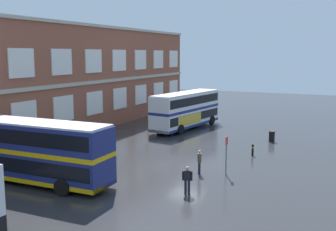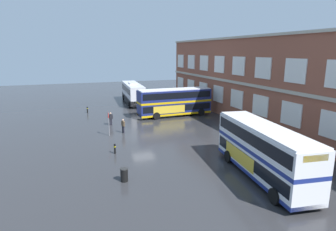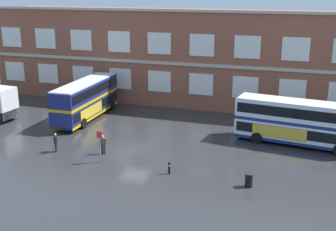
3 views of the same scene
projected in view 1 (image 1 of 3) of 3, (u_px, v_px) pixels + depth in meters
The scene contains 9 objects.
ground_plane at pixel (163, 160), 31.87m from camera, with size 120.00×120.00×0.00m, color #2B2B2D.
brick_terminal_building at pixel (31, 82), 40.09m from camera, with size 55.41×8.19×11.45m.
double_decker_near at pixel (33, 150), 26.10m from camera, with size 3.07×11.06×4.07m.
double_decker_middle at pixel (186, 110), 45.23m from camera, with size 11.25×4.03×4.07m.
waiting_passenger at pixel (187, 179), 24.15m from camera, with size 0.35×0.63×1.70m.
second_passenger at pixel (199, 161), 28.19m from camera, with size 0.61×0.39×1.70m.
bus_stand_flag at pixel (226, 152), 27.87m from camera, with size 0.44×0.10×2.70m.
station_litter_bin at pixel (272, 136), 38.63m from camera, with size 0.60×0.60×1.03m.
safety_bollard_east at pixel (253, 150), 33.31m from camera, with size 0.19×0.19×0.95m.
Camera 1 is at (-27.77, -11.70, 8.36)m, focal length 43.10 mm.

